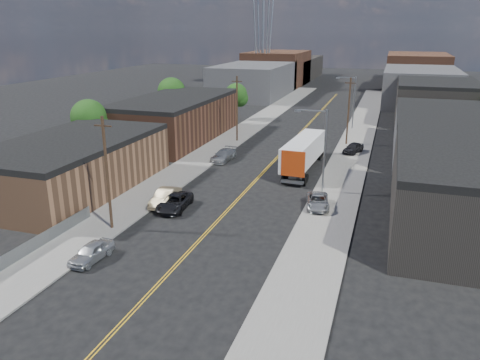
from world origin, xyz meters
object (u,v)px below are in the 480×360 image
Objects in this scene: semi_truck at (306,150)px; car_left_d at (224,155)px; car_ahead_truck at (303,147)px; car_left_b at (165,197)px; car_right_lot_a at (318,201)px; car_right_lot_c at (353,148)px; car_left_c at (175,202)px; car_left_a at (91,252)px.

semi_truck is 3.08× the size of car_left_d.
semi_truck is 3.24× the size of car_ahead_truck.
car_left_d is at bearing -143.93° from car_ahead_truck.
car_right_lot_a is at bearing 11.23° from car_left_b.
semi_truck reaches higher than car_left_b.
car_ahead_truck is at bearing -153.08° from car_right_lot_c.
car_right_lot_c is at bearing 63.65° from semi_truck.
car_left_c is 13.91m from car_right_lot_a.
semi_truck is at bearing 94.55° from car_right_lot_a.
car_left_b is at bearing -176.96° from car_right_lot_a.
car_right_lot_a is 22.52m from car_right_lot_c.
car_left_a is 12.36m from car_left_b.
semi_truck reaches higher than car_ahead_truck.
car_ahead_truck is at bearing 80.69° from car_left_a.
car_right_lot_a reaches higher than car_ahead_truck.
car_left_c reaches higher than car_left_a.
car_left_d is at bearing -176.72° from semi_truck.
car_left_a is 41.65m from car_right_lot_c.
car_left_c is at bearing 87.39° from car_left_a.
semi_truck is 3.28× the size of car_left_b.
car_left_d reaches higher than car_left_a.
semi_truck is 3.43× the size of car_right_lot_a.
car_left_b is at bearing 94.29° from car_left_a.
car_left_b is 1.15× the size of car_right_lot_c.
car_left_d reaches higher than car_ahead_truck.
car_right_lot_a is 1.10× the size of car_right_lot_c.
car_ahead_truck is at bearing 47.22° from car_left_d.
car_left_c reaches higher than car_ahead_truck.
semi_truck is at bearing 73.96° from car_left_a.
car_left_c is 1.26× the size of car_right_lot_c.
car_left_a is 0.80× the size of car_left_d.
car_right_lot_a is 0.94× the size of car_ahead_truck.
car_ahead_truck is (9.08, 8.12, -0.07)m from car_left_d.
car_left_b reaches higher than car_left_a.
car_right_lot_a is at bearing -71.22° from semi_truck.
car_left_c is (-9.50, -17.85, -1.60)m from semi_truck.
car_ahead_truck is at bearing 105.97° from semi_truck.
car_left_c is 17.93m from car_left_d.
car_left_c is (1.40, 11.57, 0.03)m from car_left_a.
car_left_a is 0.99× the size of car_right_lot_c.
car_right_lot_c is (5.15, 9.01, -1.47)m from semi_truck.
car_left_a is at bearing -143.27° from car_right_lot_a.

